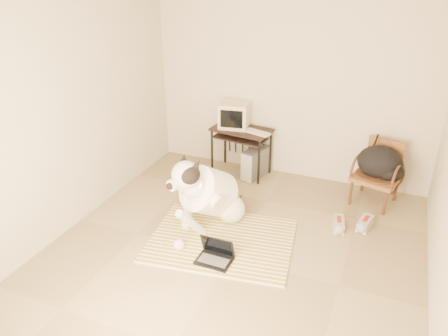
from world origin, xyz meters
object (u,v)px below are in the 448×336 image
Objects in this scene: rattan_chair at (378,173)px; computer_desk at (241,136)px; crt_monitor at (234,115)px; pc_tower at (255,163)px; dog at (209,194)px; backpack at (382,164)px; laptop at (215,255)px.

computer_desk is at bearing 177.20° from rattan_chair.
pc_tower is at bearing -14.39° from crt_monitor.
crt_monitor is at bearing 175.72° from rattan_chair.
crt_monitor reaches higher than pc_tower.
rattan_chair is (1.94, -0.09, -0.19)m from computer_desk.
dog is 1.71× the size of rattan_chair.
backpack is (2.10, -0.19, -0.32)m from crt_monitor.
dog reaches higher than rattan_chair.
laptop is at bearing -83.06° from pc_tower.
pc_tower is (0.37, -0.10, -0.67)m from crt_monitor.
dog is 1.59m from crt_monitor.
rattan_chair is 0.16m from backpack.
dog is at bearing -143.70° from rattan_chair.
dog is 2.25m from rattan_chair.
rattan_chair is 1.38× the size of backpack.
dog is 2.79× the size of pc_tower.
crt_monitor is 0.56× the size of rattan_chair.
dog reaches higher than laptop.
crt_monitor is 2.13m from backpack.
backpack is at bearing -3.15° from pc_tower.
pc_tower is at bearing 176.85° from backpack.
rattan_chair is (1.70, -0.06, 0.19)m from pc_tower.
backpack is at bearing 52.92° from laptop.
laptop is at bearing -73.78° from crt_monitor.
pc_tower reaches higher than laptop.
crt_monitor reaches higher than rattan_chair.
backpack is at bearing -51.50° from rattan_chair.
laptop is 0.75× the size of pc_tower.
laptop is (0.37, -0.66, -0.32)m from dog.
crt_monitor is at bearing 155.66° from computer_desk.
computer_desk reaches higher than pc_tower.
dog is 1.57× the size of computer_desk.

